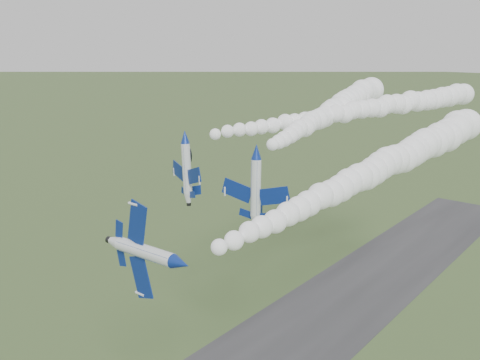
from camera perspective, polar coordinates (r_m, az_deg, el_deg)
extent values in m
cylinder|color=silver|center=(53.04, -6.34, -8.85)|extent=(1.75, 8.44, 1.55)
cone|color=navy|center=(49.90, -10.83, -10.61)|extent=(1.60, 2.24, 1.55)
cone|color=silver|center=(56.37, -2.55, -7.31)|extent=(1.59, 1.84, 1.55)
cylinder|color=black|center=(57.06, -1.87, -7.03)|extent=(0.80, 0.62, 0.79)
ellipsoid|color=black|center=(51.32, -7.68, -9.71)|extent=(1.10, 2.91, 1.03)
cube|color=navy|center=(52.61, -5.99, -5.53)|extent=(0.35, 2.41, 4.61)
cube|color=navy|center=(54.83, -5.67, -11.48)|extent=(0.35, 2.41, 4.61)
cube|color=navy|center=(55.21, -3.25, -6.02)|extent=(0.19, 1.10, 2.00)
cube|color=navy|center=(56.36, -3.12, -9.09)|extent=(0.19, 1.10, 2.00)
cube|color=navy|center=(54.76, -2.36, -7.94)|extent=(2.24, 1.65, 0.20)
cylinder|color=silver|center=(81.39, -5.90, 4.58)|extent=(4.03, 7.70, 1.47)
cone|color=navy|center=(79.50, -9.06, 4.24)|extent=(2.07, 2.39, 1.47)
cone|color=silver|center=(83.42, -2.99, 4.89)|extent=(1.94, 2.05, 1.47)
cylinder|color=black|center=(83.84, -2.44, 4.94)|extent=(0.89, 0.77, 0.74)
ellipsoid|color=black|center=(80.53, -7.19, 4.81)|extent=(1.83, 2.80, 0.98)
cube|color=navy|center=(84.18, -6.23, 4.68)|extent=(4.70, 3.51, 0.44)
cube|color=navy|center=(79.25, -4.58, 4.39)|extent=(4.70, 3.51, 0.44)
cube|color=navy|center=(84.34, -3.95, 4.91)|extent=(2.06, 1.57, 0.23)
cube|color=navy|center=(81.76, -3.02, 4.76)|extent=(2.06, 1.57, 0.23)
cube|color=navy|center=(82.83, -3.67, 5.64)|extent=(0.75, 1.46, 2.01)
cylinder|color=silver|center=(72.46, 1.76, 3.02)|extent=(3.08, 8.11, 1.44)
cone|color=navy|center=(68.03, -0.04, 2.26)|extent=(1.85, 2.35, 1.44)
cone|color=silver|center=(76.79, 3.30, 3.67)|extent=(1.77, 1.97, 1.44)
cylinder|color=black|center=(77.65, 3.58, 3.79)|extent=(0.83, 0.71, 0.73)
ellipsoid|color=black|center=(70.53, 1.06, 3.15)|extent=(1.51, 2.88, 0.96)
cube|color=navy|center=(74.37, 0.02, 3.24)|extent=(4.75, 3.15, 0.18)
cube|color=navy|center=(72.05, 4.07, 2.78)|extent=(4.75, 3.15, 0.18)
cube|color=navy|center=(76.63, 2.00, 3.67)|extent=(2.08, 1.42, 0.11)
cube|color=navy|center=(75.44, 4.10, 3.45)|extent=(2.08, 1.42, 0.11)
cube|color=navy|center=(75.59, 2.99, 4.45)|extent=(0.45, 1.51, 2.09)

